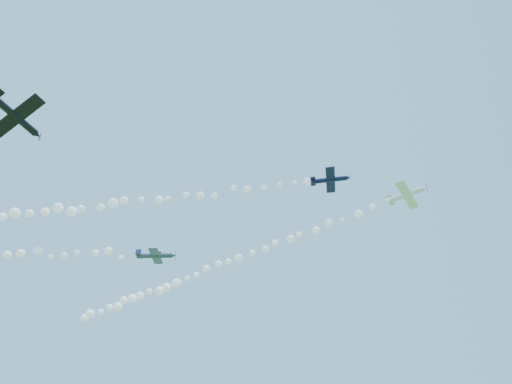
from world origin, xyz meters
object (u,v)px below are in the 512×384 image
(plane_navy, at_px, (330,180))
(plane_black, at_px, (16,116))
(plane_white, at_px, (407,195))
(plane_grey, at_px, (156,256))

(plane_navy, xyz_separation_m, plane_black, (-30.01, -33.54, -9.19))
(plane_navy, distance_m, plane_black, 45.93)
(plane_white, xyz_separation_m, plane_grey, (-43.46, -7.92, -7.40))
(plane_navy, bearing_deg, plane_grey, 168.47)
(plane_navy, relative_size, plane_grey, 1.00)
(plane_navy, bearing_deg, plane_black, -142.81)
(plane_white, bearing_deg, plane_grey, -155.78)
(plane_navy, bearing_deg, plane_white, 24.60)
(plane_white, height_order, plane_grey, plane_white)
(plane_white, xyz_separation_m, plane_navy, (-11.49, -8.22, 0.12))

